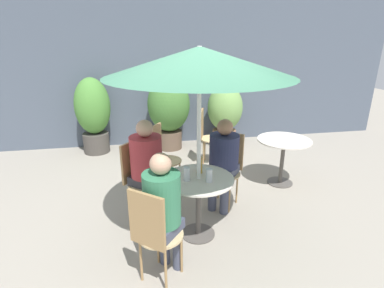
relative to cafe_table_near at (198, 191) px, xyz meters
The scene contains 19 objects.
ground_plane 0.58m from the cafe_table_near, 165.19° to the right, with size 20.00×20.00×0.00m, color gray.
storefront_wall 3.45m from the cafe_table_near, 92.84° to the left, with size 10.00×0.06×3.00m.
cafe_table_near is the anchor object (origin of this frame).
cafe_table_far 1.83m from the cafe_table_near, 34.65° to the left, with size 0.79×0.79×0.71m.
bistro_chair_0 0.83m from the cafe_table_near, 51.05° to the left, with size 0.47×0.48×0.97m.
bistro_chair_1 0.83m from the cafe_table_near, 141.05° to the left, with size 0.48×0.47×0.97m.
bistro_chair_2 0.83m from the cafe_table_near, 128.95° to the right, with size 0.47×0.48×0.97m.
bistro_chair_3 1.22m from the cafe_table_near, 105.09° to the left, with size 0.47×0.46×0.97m.
bistro_chair_4 2.09m from the cafe_table_near, 74.88° to the left, with size 0.45×0.44×0.97m.
seated_person_0 0.69m from the cafe_table_near, 51.05° to the left, with size 0.47×0.47×1.21m.
seated_person_1 0.70m from the cafe_table_near, 141.05° to the left, with size 0.48×0.47×1.27m.
seated_person_2 0.70m from the cafe_table_near, 128.95° to the right, with size 0.42×0.42×1.24m.
beer_glass_0 0.27m from the cafe_table_near, 47.29° to the right, with size 0.07×0.07×0.15m.
beer_glass_1 0.28m from the cafe_table_near, 74.76° to the left, with size 0.07×0.07×0.19m.
beer_glass_2 0.27m from the cafe_table_near, 168.05° to the right, with size 0.07×0.07×0.15m.
potted_plant_0 3.29m from the cafe_table_near, 116.28° to the left, with size 0.66×0.66×1.46m.
potted_plant_1 2.92m from the cafe_table_near, 90.28° to the left, with size 0.83×0.83×1.44m.
potted_plant_2 3.07m from the cafe_table_near, 68.67° to the left, with size 0.71×0.71×1.27m.
umbrella 1.37m from the cafe_table_near, behind, with size 1.84×1.84×2.07m.
Camera 1 is at (-0.42, -2.80, 2.15)m, focal length 28.00 mm.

